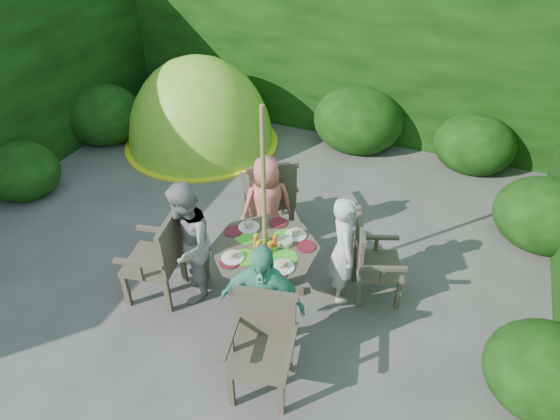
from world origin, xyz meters
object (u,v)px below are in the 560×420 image
at_px(garden_chair_back, 270,195).
at_px(child_left, 186,244).
at_px(garden_chair_left, 159,257).
at_px(child_front, 262,304).
at_px(child_back, 267,205).
at_px(garden_chair_front, 263,343).
at_px(child_right, 343,250).
at_px(patio_table, 266,254).
at_px(garden_chair_right, 371,261).
at_px(dome_tent, 202,143).
at_px(parasol_pole, 264,211).

xyz_separation_m(garden_chair_back, child_left, (-0.35, -1.32, 0.14)).
xyz_separation_m(garden_chair_left, child_front, (1.31, -0.32, 0.13)).
distance_m(child_left, child_back, 1.13).
bearing_deg(garden_chair_front, child_left, 136.99).
bearing_deg(child_right, garden_chair_left, 86.58).
bearing_deg(garden_chair_left, patio_table, 101.79).
relative_size(garden_chair_left, child_front, 0.75).
height_order(garden_chair_front, child_back, child_back).
bearing_deg(garden_chair_left, child_back, 137.62).
relative_size(garden_chair_right, child_left, 0.64).
xyz_separation_m(child_right, dome_tent, (-3.11, 2.45, -0.62)).
distance_m(child_left, child_front, 1.13).
height_order(garden_chair_front, child_front, child_front).
bearing_deg(child_front, child_back, 103.10).
xyz_separation_m(patio_table, child_right, (0.74, 0.30, 0.07)).
distance_m(parasol_pole, child_front, 0.91).
xyz_separation_m(garden_chair_left, child_left, (0.27, 0.13, 0.16)).
bearing_deg(garden_chair_back, garden_chair_front, 75.75).
distance_m(garden_chair_back, child_front, 1.90).
xyz_separation_m(garden_chair_right, child_left, (-1.76, -0.71, 0.22)).
distance_m(patio_table, parasol_pole, 0.55).
height_order(garden_chair_front, dome_tent, dome_tent).
distance_m(garden_chair_back, child_right, 1.34).
bearing_deg(garden_chair_front, dome_tent, 115.07).
xyz_separation_m(patio_table, child_front, (0.30, -0.74, 0.11)).
xyz_separation_m(garden_chair_left, dome_tent, (-1.36, 3.17, -0.53)).
bearing_deg(child_right, child_back, 41.08).
distance_m(patio_table, garden_chair_left, 1.10).
xyz_separation_m(garden_chair_back, dome_tent, (-1.98, 1.73, -0.55)).
xyz_separation_m(garden_chair_right, garden_chair_front, (-0.60, -1.43, 0.03)).
distance_m(garden_chair_left, child_left, 0.34).
distance_m(garden_chair_front, dome_tent, 4.71).
bearing_deg(child_back, patio_table, 75.00).
height_order(garden_chair_left, child_back, child_back).
xyz_separation_m(garden_chair_right, garden_chair_back, (-1.41, 0.61, 0.07)).
bearing_deg(child_left, garden_chair_front, 33.29).
distance_m(garden_chair_front, child_left, 1.38).
height_order(parasol_pole, garden_chair_right, parasol_pole).
bearing_deg(garden_chair_front, garden_chair_right, 55.78).
xyz_separation_m(patio_table, garden_chair_right, (1.02, 0.41, -0.08)).
bearing_deg(garden_chair_left, garden_chair_back, 145.68).
bearing_deg(garden_chair_left, parasol_pole, 101.75).
xyz_separation_m(garden_chair_back, child_back, (0.09, -0.28, 0.07)).
height_order(child_right, child_left, child_left).
bearing_deg(garden_chair_left, child_right, 101.38).
xyz_separation_m(parasol_pole, garden_chair_front, (0.43, -1.01, -0.60)).
height_order(parasol_pole, child_right, parasol_pole).
bearing_deg(child_right, garden_chair_right, -93.61).
height_order(patio_table, child_front, child_front).
height_order(garden_chair_right, child_left, child_left).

